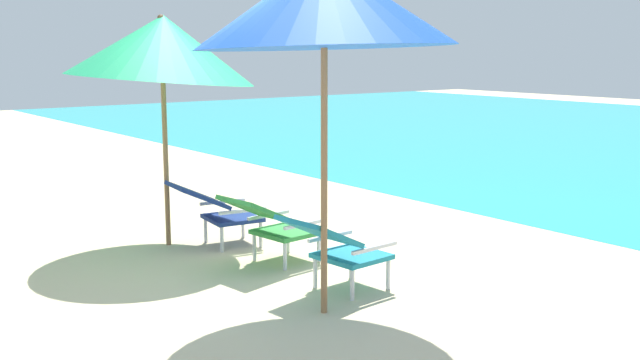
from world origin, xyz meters
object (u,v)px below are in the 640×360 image
(beach_umbrella_left, at_px, (162,48))
(beach_umbrella_right, at_px, (324,3))
(lounge_chair_left, at_px, (216,208))
(lounge_chair_center, at_px, (272,222))
(lounge_chair_right, at_px, (337,245))

(beach_umbrella_left, xyz_separation_m, beach_umbrella_right, (2.56, 0.04, 0.31))
(lounge_chair_left, relative_size, lounge_chair_center, 1.01)
(lounge_chair_left, bearing_deg, beach_umbrella_left, -136.43)
(lounge_chair_left, bearing_deg, beach_umbrella_right, -8.24)
(beach_umbrella_right, bearing_deg, lounge_chair_left, 171.76)
(lounge_chair_center, height_order, beach_umbrella_left, beach_umbrella_left)
(lounge_chair_left, xyz_separation_m, lounge_chair_center, (0.87, 0.09, 0.00))
(lounge_chair_center, xyz_separation_m, beach_umbrella_right, (1.32, -0.41, 1.89))
(lounge_chair_right, bearing_deg, lounge_chair_center, 177.53)
(lounge_chair_left, relative_size, lounge_chair_right, 1.02)
(lounge_chair_left, xyz_separation_m, lounge_chair_right, (1.88, 0.05, 0.00))
(lounge_chair_center, xyz_separation_m, lounge_chair_right, (1.01, -0.04, 0.00))
(lounge_chair_center, relative_size, beach_umbrella_right, 0.35)
(beach_umbrella_left, relative_size, beach_umbrella_right, 0.90)
(beach_umbrella_right, bearing_deg, lounge_chair_right, 130.18)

